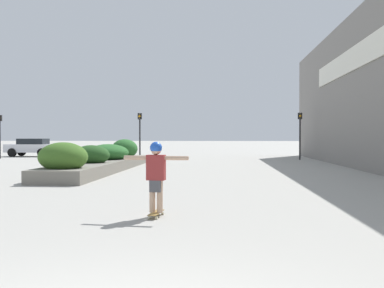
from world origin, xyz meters
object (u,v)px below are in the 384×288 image
(skateboarder, at_px, (156,170))
(traffic_light_right, at_px, (300,128))
(traffic_light_far_left, at_px, (0,129))
(traffic_light_left, at_px, (140,128))
(car_leftmost, at_px, (32,147))
(skateboard, at_px, (156,213))

(skateboarder, relative_size, traffic_light_right, 0.44)
(skateboarder, height_order, traffic_light_far_left, traffic_light_far_left)
(skateboarder, bearing_deg, traffic_light_left, 108.09)
(traffic_light_right, xyz_separation_m, traffic_light_far_left, (-21.90, 0.04, -0.05))
(traffic_light_left, bearing_deg, car_leftmost, 161.15)
(car_leftmost, relative_size, traffic_light_right, 1.19)
(car_leftmost, distance_m, traffic_light_far_left, 3.92)
(car_leftmost, bearing_deg, skateboard, -150.72)
(traffic_light_right, bearing_deg, traffic_light_left, 178.42)
(traffic_light_left, bearing_deg, skateboard, -78.18)
(skateboard, height_order, traffic_light_left, traffic_light_left)
(skateboarder, bearing_deg, car_leftmost, 125.54)
(skateboard, xyz_separation_m, skateboarder, (0.00, 0.00, 0.90))
(traffic_light_left, bearing_deg, traffic_light_right, -1.58)
(skateboarder, relative_size, traffic_light_far_left, 0.45)
(skateboard, distance_m, car_leftmost, 29.18)
(traffic_light_left, xyz_separation_m, traffic_light_far_left, (-10.44, -0.27, -0.07))
(traffic_light_right, distance_m, traffic_light_far_left, 21.90)
(skateboard, bearing_deg, traffic_light_far_left, 130.83)
(skateboard, xyz_separation_m, car_leftmost, (-14.27, 25.44, 0.72))
(car_leftmost, distance_m, traffic_light_left, 10.28)
(skateboarder, distance_m, traffic_light_right, 22.92)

